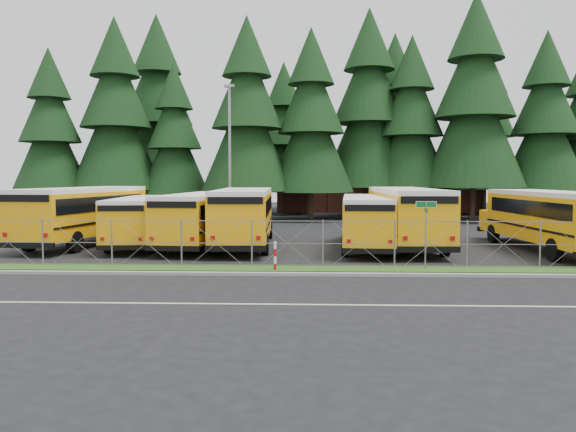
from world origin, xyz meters
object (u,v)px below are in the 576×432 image
(bus_5, at_px, (366,223))
(striped_bollard, at_px, (275,256))
(bus_1, at_px, (142,222))
(street_sign, at_px, (426,220))
(bus_3, at_px, (245,218))
(bus_2, at_px, (202,220))
(bus_0, at_px, (88,216))
(light_standard, at_px, (230,152))
(bus_6, at_px, (405,218))
(bus_east, at_px, (546,221))

(bus_5, xyz_separation_m, striped_bollard, (-4.39, -7.16, -0.79))
(bus_1, relative_size, street_sign, 3.64)
(bus_3, relative_size, striped_bollard, 9.96)
(bus_3, relative_size, street_sign, 4.25)
(bus_1, bearing_deg, bus_2, -7.72)
(bus_0, height_order, bus_1, bus_0)
(street_sign, xyz_separation_m, light_standard, (-10.27, 15.98, 3.47))
(bus_0, distance_m, light_standard, 11.21)
(bus_1, distance_m, bus_6, 14.35)
(bus_6, relative_size, light_standard, 1.20)
(bus_0, xyz_separation_m, bus_3, (8.96, -0.73, -0.04))
(bus_6, relative_size, street_sign, 4.32)
(bus_2, height_order, light_standard, light_standard)
(bus_0, distance_m, bus_east, 24.61)
(bus_5, relative_size, striped_bollard, 8.83)
(bus_0, relative_size, light_standard, 1.21)
(striped_bollard, height_order, light_standard, light_standard)
(bus_3, height_order, bus_5, bus_3)
(bus_2, distance_m, striped_bollard, 9.02)
(bus_5, bearing_deg, bus_2, -179.92)
(bus_3, distance_m, striped_bollard, 8.29)
(bus_2, relative_size, striped_bollard, 9.23)
(bus_1, xyz_separation_m, bus_3, (5.66, 0.02, 0.23))
(bus_5, bearing_deg, bus_0, 178.54)
(street_sign, xyz_separation_m, striped_bollard, (-6.13, -0.56, -1.43))
(bus_3, height_order, light_standard, light_standard)
(light_standard, bearing_deg, bus_3, -76.95)
(bus_0, bearing_deg, bus_1, -5.18)
(bus_east, height_order, striped_bollard, bus_east)
(bus_1, bearing_deg, bus_east, -9.52)
(bus_2, distance_m, light_standard, 9.65)
(bus_6, bearing_deg, striped_bollard, -130.54)
(bus_5, height_order, bus_6, bus_6)
(bus_0, relative_size, bus_6, 1.01)
(bus_0, relative_size, bus_2, 1.10)
(bus_3, relative_size, bus_east, 1.01)
(bus_3, relative_size, bus_5, 1.13)
(bus_0, relative_size, bus_3, 1.02)
(bus_0, xyz_separation_m, bus_6, (17.65, -0.71, -0.01))
(bus_east, bearing_deg, bus_3, 171.47)
(bus_2, relative_size, bus_3, 0.93)
(street_sign, bearing_deg, bus_3, 138.28)
(bus_3, distance_m, street_sign, 11.11)
(bus_1, bearing_deg, bus_6, -5.22)
(bus_east, relative_size, striped_bollard, 9.82)
(light_standard, bearing_deg, bus_2, -92.21)
(bus_6, bearing_deg, bus_5, -160.78)
(street_sign, bearing_deg, light_standard, 122.73)
(bus_3, height_order, striped_bollard, bus_3)
(bus_5, distance_m, striped_bollard, 8.44)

